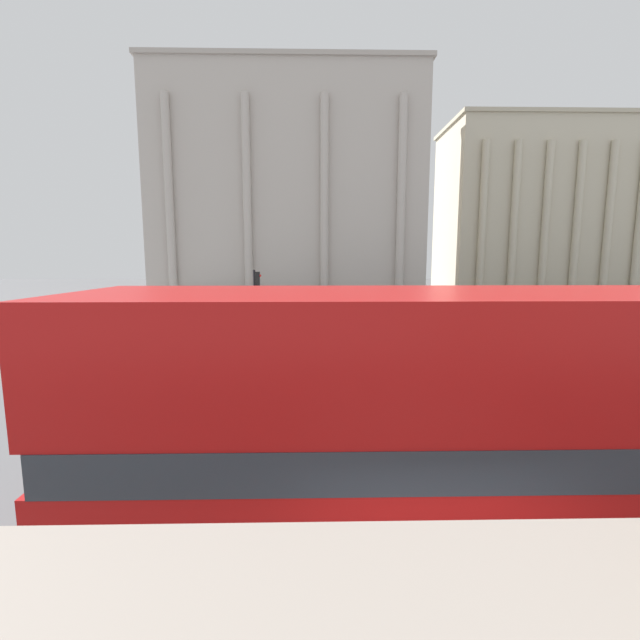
# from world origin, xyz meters

# --- Properties ---
(double_decker_bus) EXTENTS (10.55, 2.67, 3.97)m
(double_decker_bus) POSITION_xyz_m (1.35, 3.00, 2.22)
(double_decker_bus) COLOR black
(double_decker_bus) RESTS_ON ground_plane
(plaza_building_left) EXTENTS (32.26, 11.42, 26.30)m
(plaza_building_left) POSITION_xyz_m (-3.91, 51.66, 13.15)
(plaza_building_left) COLOR #BCB2A8
(plaza_building_left) RESTS_ON ground_plane
(plaza_building_right) EXTENTS (25.90, 13.94, 22.98)m
(plaza_building_right) POSITION_xyz_m (30.63, 59.52, 11.48)
(plaza_building_right) COLOR beige
(plaza_building_right) RESTS_ON ground_plane
(traffic_light_near) EXTENTS (0.42, 0.24, 3.26)m
(traffic_light_near) POSITION_xyz_m (-4.53, 11.35, 2.15)
(traffic_light_near) COLOR black
(traffic_light_near) RESTS_ON ground_plane
(traffic_light_mid) EXTENTS (0.42, 0.24, 3.85)m
(traffic_light_mid) POSITION_xyz_m (-4.02, 20.13, 2.51)
(traffic_light_mid) COLOR black
(traffic_light_mid) RESTS_ON ground_plane
(pedestrian_black) EXTENTS (0.32, 0.32, 1.81)m
(pedestrian_black) POSITION_xyz_m (-1.05, 26.59, 1.05)
(pedestrian_black) COLOR #282B33
(pedestrian_black) RESTS_ON ground_plane
(pedestrian_yellow) EXTENTS (0.32, 0.32, 1.64)m
(pedestrian_yellow) POSITION_xyz_m (4.92, 12.44, 0.94)
(pedestrian_yellow) COLOR #282B33
(pedestrian_yellow) RESTS_ON ground_plane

